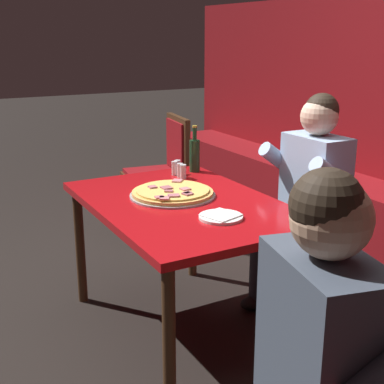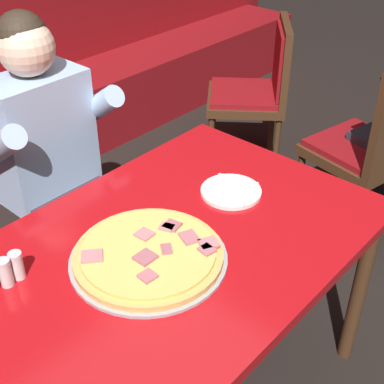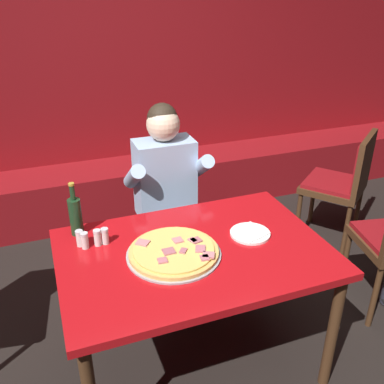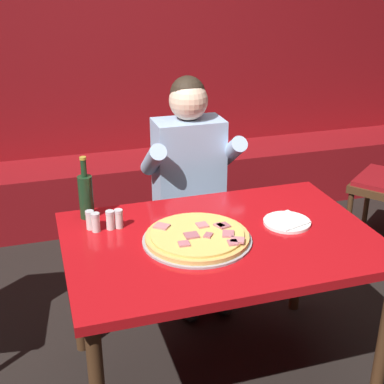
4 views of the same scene
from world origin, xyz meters
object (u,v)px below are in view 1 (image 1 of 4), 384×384
at_px(plate_white_paper, 221,217).
at_px(diner_standing_companion, 347,366).
at_px(pizza, 173,193).
at_px(shaker_parmesan, 177,168).
at_px(shaker_red_pepper_flakes, 183,172).
at_px(beer_bottle, 195,154).
at_px(dining_chair_side_aisle, 163,167).
at_px(shaker_oregano, 175,169).
at_px(shaker_black_pepper, 180,171).
at_px(dining_chair_by_booth, 365,368).
at_px(main_dining_table, 183,216).
at_px(diner_seated_blue_shirt, 303,195).

bearing_deg(plate_white_paper, diner_standing_companion, -14.11).
distance_m(pizza, plate_white_paper, 0.43).
relative_size(shaker_parmesan, shaker_red_pepper_flakes, 1.00).
height_order(beer_bottle, dining_chair_side_aisle, beer_bottle).
height_order(pizza, shaker_oregano, shaker_oregano).
height_order(shaker_red_pepper_flakes, dining_chair_side_aisle, dining_chair_side_aisle).
height_order(pizza, diner_standing_companion, diner_standing_companion).
xyz_separation_m(plate_white_paper, shaker_oregano, (-0.82, 0.18, 0.03)).
distance_m(shaker_black_pepper, shaker_parmesan, 0.09).
height_order(dining_chair_by_booth, diner_standing_companion, diner_standing_companion).
bearing_deg(shaker_black_pepper, diner_standing_companion, -13.82).
relative_size(main_dining_table, beer_bottle, 4.51).
bearing_deg(beer_bottle, diner_seated_blue_shirt, 30.31).
relative_size(beer_bottle, dining_chair_side_aisle, 0.30).
distance_m(shaker_red_pepper_flakes, dining_chair_side_aisle, 0.99).
bearing_deg(dining_chair_side_aisle, shaker_black_pepper, -19.56).
xyz_separation_m(shaker_oregano, dining_chair_by_booth, (1.83, -0.27, -0.21)).
relative_size(main_dining_table, shaker_parmesan, 15.33).
relative_size(main_dining_table, pizza, 2.87).
height_order(beer_bottle, diner_seated_blue_shirt, diner_seated_blue_shirt).
relative_size(shaker_red_pepper_flakes, diner_standing_companion, 0.07).
relative_size(diner_seated_blue_shirt, diner_standing_companion, 1.00).
height_order(pizza, dining_chair_side_aisle, dining_chair_side_aisle).
bearing_deg(dining_chair_side_aisle, main_dining_table, -21.64).
height_order(plate_white_paper, shaker_parmesan, shaker_parmesan).
relative_size(main_dining_table, dining_chair_by_booth, 1.33).
bearing_deg(shaker_parmesan, pizza, -30.48).
distance_m(beer_bottle, shaker_parmesan, 0.14).
bearing_deg(dining_chair_by_booth, beer_bottle, 167.25).
xyz_separation_m(shaker_parmesan, dining_chair_side_aisle, (-0.79, 0.29, -0.20)).
height_order(plate_white_paper, shaker_red_pepper_flakes, shaker_red_pepper_flakes).
relative_size(shaker_oregano, diner_seated_blue_shirt, 0.07).
relative_size(shaker_black_pepper, diner_seated_blue_shirt, 0.07).
xyz_separation_m(main_dining_table, beer_bottle, (-0.52, 0.36, 0.19)).
relative_size(plate_white_paper, dining_chair_by_booth, 0.21).
bearing_deg(diner_standing_companion, shaker_black_pepper, 166.18).
relative_size(shaker_parmesan, dining_chair_by_booth, 0.09).
relative_size(pizza, diner_seated_blue_shirt, 0.36).
bearing_deg(dining_chair_by_booth, shaker_black_pepper, 171.28).
xyz_separation_m(shaker_oregano, shaker_black_pepper, (0.06, 0.00, 0.00)).
distance_m(pizza, dining_chair_side_aisle, 1.33).
xyz_separation_m(main_dining_table, plate_white_paper, (0.32, 0.03, 0.09)).
bearing_deg(main_dining_table, plate_white_paper, 5.02).
height_order(beer_bottle, shaker_black_pepper, beer_bottle).
bearing_deg(diner_seated_blue_shirt, main_dining_table, -97.79).
relative_size(plate_white_paper, dining_chair_side_aisle, 0.21).
distance_m(main_dining_table, diner_seated_blue_shirt, 0.72).
distance_m(pizza, beer_bottle, 0.56).
distance_m(pizza, shaker_black_pepper, 0.39).
xyz_separation_m(shaker_oregano, shaker_parmesan, (-0.02, 0.03, 0.00)).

